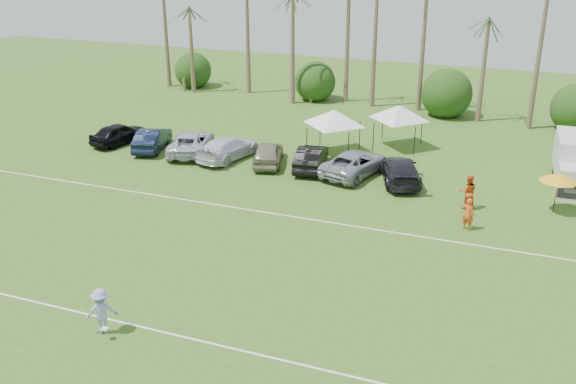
% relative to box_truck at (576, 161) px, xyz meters
% --- Properties ---
extents(ground, '(120.00, 120.00, 0.00)m').
position_rel_box_truck_xyz_m(ground, '(-15.54, -24.42, -1.58)').
color(ground, '#365B1B').
rests_on(ground, ground).
extents(field_lines, '(80.00, 12.10, 0.01)m').
position_rel_box_truck_xyz_m(field_lines, '(-15.54, -16.42, -1.58)').
color(field_lines, white).
rests_on(field_lines, ground).
extents(palm_tree_0, '(2.40, 2.40, 8.90)m').
position_rel_box_truck_xyz_m(palm_tree_0, '(-37.54, 13.58, 5.90)').
color(palm_tree_0, brown).
rests_on(palm_tree_0, ground).
extents(palm_tree_1, '(2.40, 2.40, 9.90)m').
position_rel_box_truck_xyz_m(palm_tree_1, '(-32.54, 13.58, 6.77)').
color(palm_tree_1, brown).
rests_on(palm_tree_1, ground).
extents(palm_tree_4, '(2.40, 2.40, 8.90)m').
position_rel_box_truck_xyz_m(palm_tree_4, '(-19.54, 13.58, 5.90)').
color(palm_tree_4, brown).
rests_on(palm_tree_4, ground).
extents(palm_tree_5, '(2.40, 2.40, 9.90)m').
position_rel_box_truck_xyz_m(palm_tree_5, '(-15.54, 13.58, 6.77)').
color(palm_tree_5, brown).
rests_on(palm_tree_5, ground).
extents(palm_tree_6, '(2.40, 2.40, 10.90)m').
position_rel_box_truck_xyz_m(palm_tree_6, '(-11.54, 13.58, 7.63)').
color(palm_tree_6, brown).
rests_on(palm_tree_6, ground).
extents(palm_tree_8, '(2.40, 2.40, 8.90)m').
position_rel_box_truck_xyz_m(palm_tree_8, '(-2.54, 13.58, 5.90)').
color(palm_tree_8, brown).
rests_on(palm_tree_8, ground).
extents(bush_tree_0, '(4.00, 4.00, 4.00)m').
position_rel_box_truck_xyz_m(bush_tree_0, '(-34.54, 14.58, 0.22)').
color(bush_tree_0, brown).
rests_on(bush_tree_0, ground).
extents(bush_tree_1, '(4.00, 4.00, 4.00)m').
position_rel_box_truck_xyz_m(bush_tree_1, '(-21.54, 14.58, 0.22)').
color(bush_tree_1, brown).
rests_on(bush_tree_1, ground).
extents(bush_tree_2, '(4.00, 4.00, 4.00)m').
position_rel_box_truck_xyz_m(bush_tree_2, '(-9.54, 14.58, 0.22)').
color(bush_tree_2, brown).
rests_on(bush_tree_2, ground).
extents(bush_tree_3, '(4.00, 4.00, 4.00)m').
position_rel_box_truck_xyz_m(bush_tree_3, '(0.46, 14.58, 0.22)').
color(bush_tree_3, brown).
rests_on(bush_tree_3, ground).
extents(sideline_player_a, '(0.74, 0.61, 1.76)m').
position_rel_box_truck_xyz_m(sideline_player_a, '(-5.34, -8.68, -0.70)').
color(sideline_player_a, '#DE5218').
rests_on(sideline_player_a, ground).
extents(sideline_player_b, '(1.13, 0.99, 1.99)m').
position_rel_box_truck_xyz_m(sideline_player_b, '(-5.66, -5.87, -0.59)').
color(sideline_player_b, '#D04D17').
rests_on(sideline_player_b, ground).
extents(box_truck, '(2.40, 5.82, 2.96)m').
position_rel_box_truck_xyz_m(box_truck, '(0.00, 0.00, 0.00)').
color(box_truck, silver).
rests_on(box_truck, ground).
extents(canopy_tent_left, '(4.53, 4.53, 3.67)m').
position_rel_box_truck_xyz_m(canopy_tent_left, '(-15.49, 0.66, 1.56)').
color(canopy_tent_left, black).
rests_on(canopy_tent_left, ground).
extents(canopy_tent_right, '(4.47, 4.47, 3.62)m').
position_rel_box_truck_xyz_m(canopy_tent_right, '(-11.59, 3.67, 1.52)').
color(canopy_tent_right, black).
rests_on(canopy_tent_right, ground).
extents(market_umbrella, '(2.07, 2.07, 2.30)m').
position_rel_box_truck_xyz_m(market_umbrella, '(-1.07, -4.69, 0.48)').
color(market_umbrella, black).
rests_on(market_umbrella, ground).
extents(frisbee_player, '(1.41, 1.29, 1.91)m').
position_rel_box_truck_xyz_m(frisbee_player, '(-17.57, -23.23, -0.63)').
color(frisbee_player, '#9293CF').
rests_on(frisbee_player, ground).
extents(parked_car_0, '(3.00, 4.85, 1.54)m').
position_rel_box_truck_xyz_m(parked_car_0, '(-30.80, -2.73, -0.81)').
color(parked_car_0, black).
rests_on(parked_car_0, ground).
extents(parked_car_1, '(2.73, 4.93, 1.54)m').
position_rel_box_truck_xyz_m(parked_car_1, '(-27.84, -3.04, -0.81)').
color(parked_car_1, black).
rests_on(parked_car_1, ground).
extents(parked_car_2, '(4.07, 6.05, 1.54)m').
position_rel_box_truck_xyz_m(parked_car_2, '(-24.87, -2.76, -0.81)').
color(parked_car_2, silver).
rests_on(parked_car_2, ground).
extents(parked_car_3, '(3.21, 5.64, 1.54)m').
position_rel_box_truck_xyz_m(parked_car_3, '(-21.90, -2.93, -0.81)').
color(parked_car_3, silver).
rests_on(parked_car_3, ground).
extents(parked_car_4, '(3.02, 4.85, 1.54)m').
position_rel_box_truck_xyz_m(parked_car_4, '(-18.93, -2.99, -0.81)').
color(parked_car_4, gray).
rests_on(parked_car_4, ground).
extents(parked_car_5, '(2.30, 4.86, 1.54)m').
position_rel_box_truck_xyz_m(parked_car_5, '(-15.97, -2.83, -0.81)').
color(parked_car_5, black).
rests_on(parked_car_5, ground).
extents(parked_car_6, '(3.90, 6.01, 1.54)m').
position_rel_box_truck_xyz_m(parked_car_6, '(-13.00, -2.89, -0.81)').
color(parked_car_6, '#91949B').
rests_on(parked_car_6, ground).
extents(parked_car_7, '(3.80, 5.72, 1.54)m').
position_rel_box_truck_xyz_m(parked_car_7, '(-10.03, -3.12, -0.81)').
color(parked_car_7, black).
rests_on(parked_car_7, ground).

